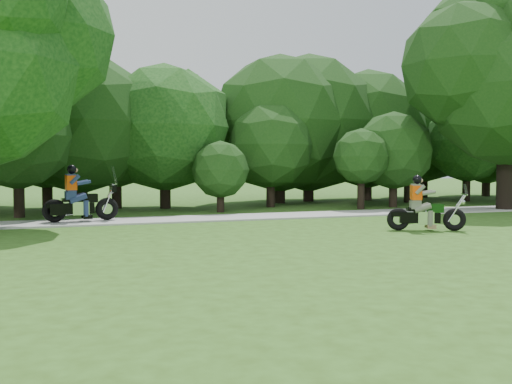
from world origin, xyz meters
TOP-DOWN VIEW (x-y plane):
  - ground at (0.00, 0.00)m, footprint 100.00×100.00m
  - walkway at (0.00, 8.00)m, footprint 60.00×2.20m
  - tree_line at (1.71, 14.54)m, footprint 40.05×10.93m
  - big_tree_east at (10.46, 7.87)m, footprint 9.07×6.89m
  - chopper_motorcycle at (2.51, 2.31)m, footprint 2.32×1.34m
  - touring_motorcycle at (-7.54, 8.08)m, footprint 2.59×0.98m

SIDE VIEW (x-z plane):
  - ground at x=0.00m, z-range 0.00..0.00m
  - walkway at x=0.00m, z-range 0.00..0.06m
  - chopper_motorcycle at x=2.51m, z-range -0.23..1.50m
  - touring_motorcycle at x=-7.54m, z-range -0.21..1.76m
  - tree_line at x=1.71m, z-range -0.28..7.66m
  - big_tree_east at x=10.46m, z-range 0.80..11.26m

